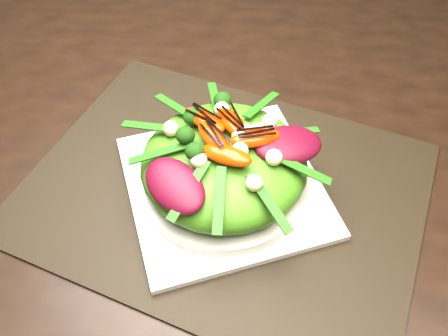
{
  "coord_description": "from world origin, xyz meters",
  "views": [
    {
      "loc": [
        -0.1,
        -0.47,
        1.25
      ],
      "look_at": [
        -0.12,
        -0.09,
        0.79
      ],
      "focal_mm": 38.0,
      "sensor_mm": 36.0,
      "label": 1
    }
  ],
  "objects_px": {
    "plate_base": "(224,186)",
    "orange_segment": "(225,122)",
    "lettuce_mound": "(224,163)",
    "placemat": "(224,189)",
    "salad_bowl": "(224,180)",
    "dining_table": "(306,155)"
  },
  "relations": [
    {
      "from": "plate_base",
      "to": "orange_segment",
      "type": "xyz_separation_m",
      "value": [
        0.0,
        0.03,
        0.09
      ]
    },
    {
      "from": "dining_table",
      "to": "orange_segment",
      "type": "relative_size",
      "value": 26.17
    },
    {
      "from": "plate_base",
      "to": "salad_bowl",
      "type": "bearing_deg",
      "value": 0.0
    },
    {
      "from": "plate_base",
      "to": "orange_segment",
      "type": "height_order",
      "value": "orange_segment"
    },
    {
      "from": "dining_table",
      "to": "orange_segment",
      "type": "distance_m",
      "value": 0.17
    },
    {
      "from": "salad_bowl",
      "to": "lettuce_mound",
      "type": "distance_m",
      "value": 0.03
    },
    {
      "from": "salad_bowl",
      "to": "lettuce_mound",
      "type": "height_order",
      "value": "lettuce_mound"
    },
    {
      "from": "dining_table",
      "to": "orange_segment",
      "type": "xyz_separation_m",
      "value": [
        -0.12,
        -0.06,
        0.12
      ]
    },
    {
      "from": "dining_table",
      "to": "salad_bowl",
      "type": "xyz_separation_m",
      "value": [
        -0.12,
        -0.09,
        0.04
      ]
    },
    {
      "from": "placemat",
      "to": "salad_bowl",
      "type": "height_order",
      "value": "salad_bowl"
    },
    {
      "from": "dining_table",
      "to": "plate_base",
      "type": "relative_size",
      "value": 6.59
    },
    {
      "from": "salad_bowl",
      "to": "placemat",
      "type": "bearing_deg",
      "value": -90.0
    },
    {
      "from": "dining_table",
      "to": "orange_segment",
      "type": "bearing_deg",
      "value": -153.23
    },
    {
      "from": "dining_table",
      "to": "salad_bowl",
      "type": "relative_size",
      "value": 7.32
    },
    {
      "from": "placemat",
      "to": "plate_base",
      "type": "distance_m",
      "value": 0.01
    },
    {
      "from": "lettuce_mound",
      "to": "orange_segment",
      "type": "xyz_separation_m",
      "value": [
        0.0,
        0.03,
        0.04
      ]
    },
    {
      "from": "dining_table",
      "to": "salad_bowl",
      "type": "height_order",
      "value": "dining_table"
    },
    {
      "from": "plate_base",
      "to": "salad_bowl",
      "type": "distance_m",
      "value": 0.01
    },
    {
      "from": "plate_base",
      "to": "orange_segment",
      "type": "distance_m",
      "value": 0.09
    },
    {
      "from": "lettuce_mound",
      "to": "orange_segment",
      "type": "height_order",
      "value": "orange_segment"
    },
    {
      "from": "salad_bowl",
      "to": "orange_segment",
      "type": "distance_m",
      "value": 0.08
    },
    {
      "from": "dining_table",
      "to": "plate_base",
      "type": "height_order",
      "value": "dining_table"
    }
  ]
}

